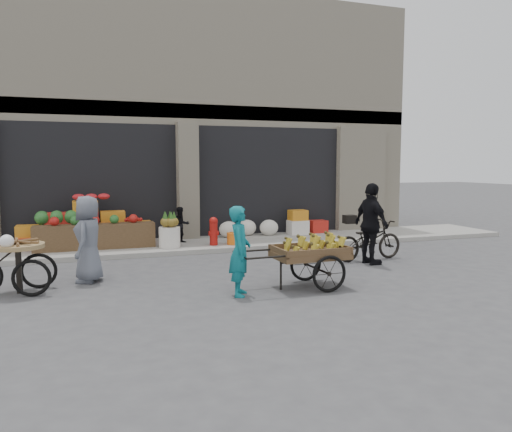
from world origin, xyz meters
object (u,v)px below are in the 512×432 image
object	(u,v)px
orange_bucket	(233,238)
bicycle	(369,240)
fire_hydrant	(214,230)
banana_cart	(308,251)
vendor_grey	(88,239)
seated_person	(181,225)
cyclist	(371,224)
pineapple_bin	(170,237)
tricycle_cart	(18,260)
vendor_woman	(240,251)

from	to	relation	value
orange_bucket	bicycle	world-z (taller)	bicycle
fire_hydrant	orange_bucket	distance (m)	0.55
banana_cart	vendor_grey	xyz separation A→B (m)	(-3.61, 1.71, 0.14)
seated_person	cyclist	distance (m)	4.94
orange_bucket	bicycle	xyz separation A→B (m)	(2.45, -2.42, 0.18)
pineapple_bin	seated_person	distance (m)	0.75
fire_hydrant	tricycle_cart	size ratio (longest dim) A/B	0.49
pineapple_bin	seated_person	size ratio (longest dim) A/B	0.56
seated_person	tricycle_cart	size ratio (longest dim) A/B	0.64
pineapple_bin	orange_bucket	size ratio (longest dim) A/B	1.62
pineapple_bin	orange_bucket	bearing A→B (deg)	-3.58
pineapple_bin	vendor_grey	world-z (taller)	vendor_grey
seated_person	vendor_grey	size ratio (longest dim) A/B	0.59
tricycle_cart	vendor_grey	size ratio (longest dim) A/B	0.92
orange_bucket	tricycle_cart	world-z (taller)	tricycle_cart
orange_bucket	seated_person	xyz separation A→B (m)	(-1.20, 0.70, 0.31)
bicycle	vendor_grey	bearing A→B (deg)	85.61
pineapple_bin	cyclist	xyz separation A→B (m)	(3.85, -2.92, 0.51)
fire_hydrant	bicycle	size ratio (longest dim) A/B	0.41
tricycle_cart	bicycle	distance (m)	7.11
orange_bucket	banana_cart	world-z (taller)	banana_cart
fire_hydrant	seated_person	size ratio (longest dim) A/B	0.76
pineapple_bin	vendor_woman	world-z (taller)	vendor_woman
vendor_woman	pineapple_bin	bearing A→B (deg)	26.53
fire_hydrant	cyclist	xyz separation A→B (m)	(2.75, -2.87, 0.37)
banana_cart	bicycle	size ratio (longest dim) A/B	1.26
seated_person	tricycle_cart	xyz separation A→B (m)	(-3.44, -3.70, -0.02)
orange_bucket	tricycle_cart	bearing A→B (deg)	-147.13
bicycle	cyclist	size ratio (longest dim) A/B	0.98
pineapple_bin	bicycle	distance (m)	4.77
orange_bucket	bicycle	bearing A→B (deg)	-44.65
seated_person	vendor_grey	bearing A→B (deg)	-135.76
vendor_woman	vendor_grey	size ratio (longest dim) A/B	0.94
banana_cart	fire_hydrant	bearing A→B (deg)	96.71
orange_bucket	cyclist	xyz separation A→B (m)	(2.25, -2.82, 0.61)
vendor_woman	seated_person	bearing A→B (deg)	21.36
seated_person	fire_hydrant	bearing A→B (deg)	-52.88
bicycle	banana_cart	bearing A→B (deg)	122.12
seated_person	pineapple_bin	bearing A→B (deg)	-133.69
seated_person	vendor_woman	world-z (taller)	vendor_woman
bicycle	cyclist	xyz separation A→B (m)	(-0.20, -0.40, 0.43)
fire_hydrant	banana_cart	bearing A→B (deg)	-82.08
banana_cart	bicycle	distance (m)	2.97
fire_hydrant	vendor_woman	world-z (taller)	vendor_woman
orange_bucket	vendor_woman	world-z (taller)	vendor_woman
vendor_grey	cyclist	distance (m)	5.77
cyclist	bicycle	bearing A→B (deg)	-31.82
vendor_woman	cyclist	xyz separation A→B (m)	(3.43, 1.52, 0.14)
fire_hydrant	pineapple_bin	bearing A→B (deg)	177.40
banana_cart	cyclist	xyz separation A→B (m)	(2.16, 1.40, 0.23)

